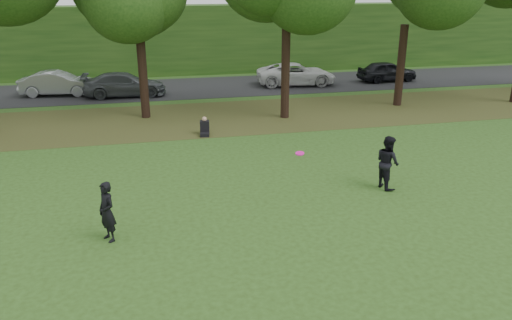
{
  "coord_description": "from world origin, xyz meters",
  "views": [
    {
      "loc": [
        -2.99,
        -11.82,
        6.62
      ],
      "look_at": [
        0.3,
        2.67,
        1.3
      ],
      "focal_mm": 35.0,
      "sensor_mm": 36.0,
      "label": 1
    }
  ],
  "objects_px": {
    "player_right": "(388,162)",
    "seated_person": "(205,128)",
    "player_left": "(107,212)",
    "frisbee": "(300,153)"
  },
  "relations": [
    {
      "from": "seated_person",
      "to": "player_right",
      "type": "bearing_deg",
      "value": -46.89
    },
    {
      "from": "player_left",
      "to": "seated_person",
      "type": "xyz_separation_m",
      "value": [
        3.78,
        9.3,
        -0.53
      ]
    },
    {
      "from": "frisbee",
      "to": "seated_person",
      "type": "height_order",
      "value": "frisbee"
    },
    {
      "from": "player_right",
      "to": "seated_person",
      "type": "relative_size",
      "value": 2.2
    },
    {
      "from": "player_left",
      "to": "frisbee",
      "type": "relative_size",
      "value": 4.42
    },
    {
      "from": "player_right",
      "to": "seated_person",
      "type": "distance_m",
      "value": 9.22
    },
    {
      "from": "player_left",
      "to": "player_right",
      "type": "distance_m",
      "value": 9.17
    },
    {
      "from": "frisbee",
      "to": "seated_person",
      "type": "distance_m",
      "value": 8.62
    },
    {
      "from": "player_right",
      "to": "seated_person",
      "type": "height_order",
      "value": "player_right"
    },
    {
      "from": "frisbee",
      "to": "player_left",
      "type": "bearing_deg",
      "value": -169.88
    }
  ]
}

